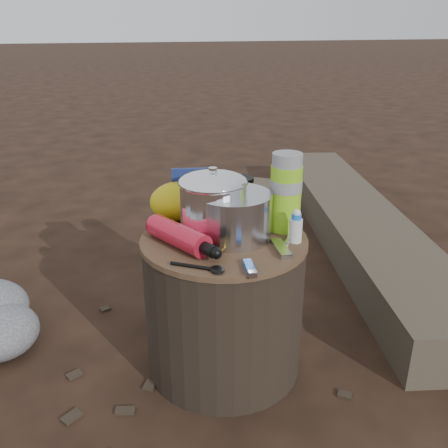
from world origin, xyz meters
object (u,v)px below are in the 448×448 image
object	(u,v)px
stump	(224,303)
travel_mug	(241,196)
fuel_bottle	(179,236)
camping_pot	(213,204)
thermos	(286,193)
log_main	(356,224)

from	to	relation	value
stump	travel_mug	xyz separation A→B (m)	(0.11, 0.17, 0.28)
fuel_bottle	camping_pot	bearing A→B (deg)	-2.48
fuel_bottle	stump	bearing A→B (deg)	-17.19
stump	fuel_bottle	size ratio (longest dim) A/B	1.77
camping_pot	thermos	world-z (taller)	thermos
stump	log_main	size ratio (longest dim) A/B	0.22
stump	thermos	bearing A→B (deg)	2.08
thermos	camping_pot	bearing A→B (deg)	174.43
thermos	travel_mug	xyz separation A→B (m)	(-0.08, 0.16, -0.05)
thermos	travel_mug	bearing A→B (deg)	116.34
camping_pot	fuel_bottle	xyz separation A→B (m)	(-0.11, -0.05, -0.06)
log_main	stump	bearing A→B (deg)	-128.02
travel_mug	thermos	bearing A→B (deg)	-63.66
log_main	travel_mug	world-z (taller)	travel_mug
stump	fuel_bottle	bearing A→B (deg)	-171.52
stump	travel_mug	world-z (taller)	travel_mug
log_main	fuel_bottle	bearing A→B (deg)	-131.00
fuel_bottle	travel_mug	distance (m)	0.31
stump	thermos	distance (m)	0.38
fuel_bottle	travel_mug	bearing A→B (deg)	12.01
log_main	thermos	size ratio (longest dim) A/B	9.39
fuel_bottle	thermos	xyz separation A→B (m)	(0.33, 0.03, 0.08)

